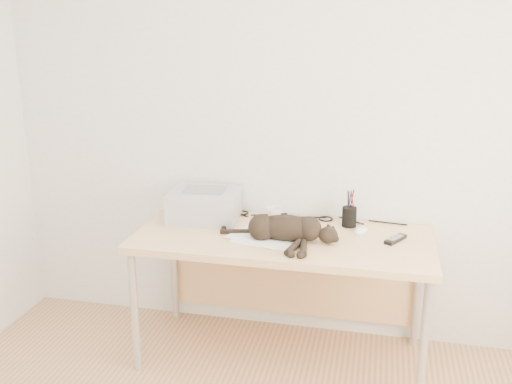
% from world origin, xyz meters
% --- Properties ---
extents(wall_back, '(3.50, 0.00, 3.50)m').
position_xyz_m(wall_back, '(0.00, 1.75, 1.30)').
color(wall_back, white).
rests_on(wall_back, floor).
extents(desk, '(1.60, 0.70, 0.74)m').
position_xyz_m(desk, '(0.00, 1.48, 0.61)').
color(desk, '#E3B585').
rests_on(desk, floor).
extents(printer, '(0.41, 0.35, 0.18)m').
position_xyz_m(printer, '(-0.49, 1.56, 0.83)').
color(printer, '#B4B4B9').
rests_on(printer, desk).
extents(papers, '(0.40, 0.33, 0.01)m').
position_xyz_m(papers, '(-0.10, 1.32, 0.74)').
color(papers, white).
rests_on(papers, desk).
extents(cat, '(0.64, 0.29, 0.15)m').
position_xyz_m(cat, '(0.01, 1.32, 0.80)').
color(cat, black).
rests_on(cat, desk).
extents(mug, '(0.13, 0.13, 0.09)m').
position_xyz_m(mug, '(-0.09, 1.60, 0.78)').
color(mug, white).
rests_on(mug, desk).
extents(pen_cup, '(0.08, 0.08, 0.21)m').
position_xyz_m(pen_cup, '(0.34, 1.62, 0.80)').
color(pen_cup, black).
rests_on(pen_cup, desk).
extents(remote_grey, '(0.07, 0.17, 0.02)m').
position_xyz_m(remote_grey, '(0.01, 1.64, 0.75)').
color(remote_grey, gray).
rests_on(remote_grey, desk).
extents(remote_black, '(0.12, 0.16, 0.02)m').
position_xyz_m(remote_black, '(0.59, 1.44, 0.75)').
color(remote_black, black).
rests_on(remote_black, desk).
extents(mouse, '(0.10, 0.14, 0.04)m').
position_xyz_m(mouse, '(0.41, 1.55, 0.76)').
color(mouse, white).
rests_on(mouse, desk).
extents(cable_tangle, '(1.36, 0.09, 0.01)m').
position_xyz_m(cable_tangle, '(0.00, 1.70, 0.75)').
color(cable_tangle, black).
rests_on(cable_tangle, desk).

